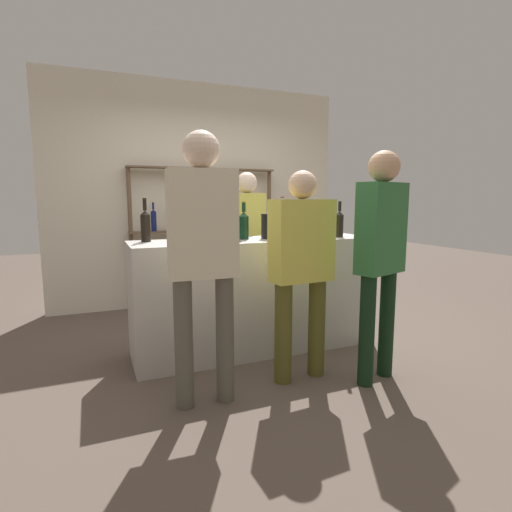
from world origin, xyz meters
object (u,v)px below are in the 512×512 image
at_px(counter_bottle_4, 234,225).
at_px(customer_left, 203,247).
at_px(customer_center, 301,261).
at_px(counter_bottle_2, 282,221).
at_px(customer_right, 381,247).
at_px(wine_glass, 325,224).
at_px(server_behind_counter, 247,236).
at_px(counter_bottle_5, 145,225).
at_px(counter_bottle_1, 244,225).
at_px(counter_bottle_0, 224,223).
at_px(ice_bucket, 272,226).
at_px(counter_bottle_3, 339,223).

bearing_deg(counter_bottle_4, customer_left, -124.45).
relative_size(counter_bottle_4, customer_center, 0.22).
height_order(counter_bottle_2, customer_right, customer_right).
distance_m(wine_glass, customer_right, 0.96).
xyz_separation_m(server_behind_counter, customer_left, (-0.86, -1.43, 0.08)).
distance_m(counter_bottle_4, server_behind_counter, 0.91).
bearing_deg(counter_bottle_4, wine_glass, 8.76).
xyz_separation_m(counter_bottle_2, counter_bottle_5, (-1.24, 0.03, -0.01)).
xyz_separation_m(counter_bottle_4, customer_center, (0.33, -0.55, -0.24)).
xyz_separation_m(counter_bottle_1, server_behind_counter, (0.27, 0.61, -0.16)).
bearing_deg(server_behind_counter, counter_bottle_2, 1.76).
distance_m(counter_bottle_2, customer_right, 1.11).
bearing_deg(counter_bottle_4, counter_bottle_2, 25.34).
bearing_deg(counter_bottle_2, customer_center, -106.44).
xyz_separation_m(counter_bottle_1, counter_bottle_4, (-0.15, -0.18, 0.01)).
bearing_deg(counter_bottle_0, counter_bottle_2, 8.71).
bearing_deg(counter_bottle_4, customer_center, -59.13).
xyz_separation_m(counter_bottle_0, server_behind_counter, (0.45, 0.61, -0.17)).
bearing_deg(counter_bottle_2, server_behind_counter, 105.88).
distance_m(counter_bottle_0, counter_bottle_1, 0.18).
relative_size(counter_bottle_1, customer_left, 0.19).
height_order(counter_bottle_4, customer_center, customer_center).
bearing_deg(ice_bucket, customer_left, -137.39).
xyz_separation_m(server_behind_counter, customer_center, (-0.09, -1.34, -0.07)).
relative_size(counter_bottle_3, counter_bottle_4, 0.95).
xyz_separation_m(counter_bottle_2, customer_right, (0.27, -1.06, -0.14)).
bearing_deg(counter_bottle_0, server_behind_counter, 53.95).
distance_m(wine_glass, server_behind_counter, 0.86).
distance_m(customer_center, customer_right, 0.58).
height_order(counter_bottle_2, customer_center, customer_center).
height_order(counter_bottle_1, counter_bottle_2, counter_bottle_2).
bearing_deg(customer_right, customer_center, 46.63).
bearing_deg(server_behind_counter, ice_bucket, -14.93).
bearing_deg(customer_center, counter_bottle_0, 22.74).
relative_size(counter_bottle_4, customer_left, 0.20).
bearing_deg(counter_bottle_3, ice_bucket, 170.09).
distance_m(counter_bottle_5, customer_center, 1.33).
bearing_deg(counter_bottle_2, customer_right, -75.64).
distance_m(counter_bottle_3, server_behind_counter, 1.00).
bearing_deg(counter_bottle_3, counter_bottle_4, -178.41).
distance_m(customer_right, customer_left, 1.29).
bearing_deg(ice_bucket, server_behind_counter, 89.19).
bearing_deg(customer_right, counter_bottle_4, 29.00).
bearing_deg(counter_bottle_0, wine_glass, -1.66).
bearing_deg(customer_right, counter_bottle_0, 24.16).
height_order(counter_bottle_1, customer_right, customer_right).
height_order(customer_right, customer_left, customer_left).
bearing_deg(server_behind_counter, counter_bottle_0, -50.17).
relative_size(counter_bottle_5, customer_left, 0.20).
xyz_separation_m(counter_bottle_0, customer_center, (0.35, -0.72, -0.25)).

